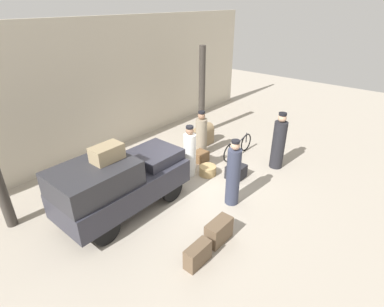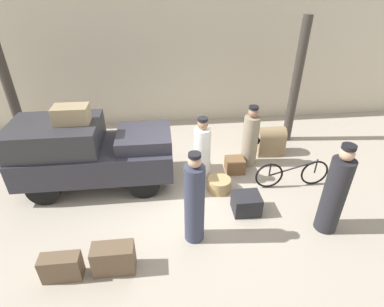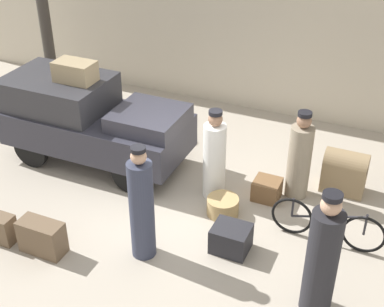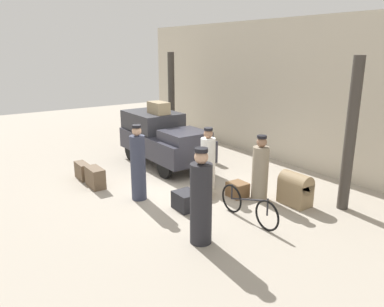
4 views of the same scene
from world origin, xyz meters
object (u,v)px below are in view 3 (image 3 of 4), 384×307
object	(u,v)px
porter_with_bicycle	(299,159)
trunk_wicker_pale	(231,238)
truck	(90,118)
conductor_in_dark_uniform	(142,207)
trunk_on_truck_roof	(75,71)
porter_lifting_near_truck	(214,158)
wicker_basket	(223,206)
suitcase_tan_flat	(345,171)
bicycle	(327,225)
suitcase_black_upright	(42,237)
porter_standing_middle	(322,259)
trunk_large_brown	(267,189)

from	to	relation	value
porter_with_bicycle	trunk_wicker_pale	size ratio (longest dim) A/B	2.88
truck	porter_with_bicycle	size ratio (longest dim) A/B	2.13
conductor_in_dark_uniform	trunk_on_truck_roof	distance (m)	3.22
truck	porter_lifting_near_truck	distance (m)	2.56
wicker_basket	trunk_wicker_pale	bearing A→B (deg)	-60.92
trunk_wicker_pale	truck	bearing A→B (deg)	157.68
porter_lifting_near_truck	truck	bearing A→B (deg)	176.71
porter_lifting_near_truck	trunk_on_truck_roof	world-z (taller)	trunk_on_truck_roof
suitcase_tan_flat	bicycle	bearing A→B (deg)	-89.54
suitcase_tan_flat	suitcase_black_upright	world-z (taller)	suitcase_tan_flat
porter_lifting_near_truck	suitcase_black_upright	bearing A→B (deg)	-126.87
porter_lifting_near_truck	trunk_on_truck_roof	distance (m)	2.96
trunk_on_truck_roof	wicker_basket	bearing A→B (deg)	-10.80
truck	suitcase_tan_flat	xyz separation A→B (m)	(4.59, 0.91, -0.48)
porter_lifting_near_truck	suitcase_tan_flat	distance (m)	2.32
conductor_in_dark_uniform	porter_lifting_near_truck	bearing A→B (deg)	77.89
porter_standing_middle	suitcase_black_upright	size ratio (longest dim) A/B	2.71
suitcase_tan_flat	trunk_large_brown	size ratio (longest dim) A/B	1.73
conductor_in_dark_uniform	porter_with_bicycle	size ratio (longest dim) A/B	1.16
suitcase_black_upright	trunk_large_brown	xyz separation A→B (m)	(2.69, 2.68, -0.09)
truck	trunk_on_truck_roof	size ratio (longest dim) A/B	4.74
trunk_wicker_pale	wicker_basket	bearing A→B (deg)	119.08
porter_lifting_near_truck	trunk_wicker_pale	distance (m)	1.54
conductor_in_dark_uniform	trunk_large_brown	world-z (taller)	conductor_in_dark_uniform
truck	trunk_large_brown	world-z (taller)	truck
bicycle	trunk_large_brown	distance (m)	1.39
conductor_in_dark_uniform	trunk_wicker_pale	xyz separation A→B (m)	(1.17, 0.61, -0.65)
conductor_in_dark_uniform	suitcase_tan_flat	size ratio (longest dim) A/B	2.37
wicker_basket	trunk_wicker_pale	world-z (taller)	trunk_wicker_pale
porter_lifting_near_truck	porter_with_bicycle	bearing A→B (deg)	24.36
trunk_large_brown	porter_with_bicycle	bearing A→B (deg)	36.53
truck	suitcase_black_upright	xyz separation A→B (m)	(0.75, -2.55, -0.62)
porter_with_bicycle	trunk_on_truck_roof	bearing A→B (deg)	-173.74
truck	wicker_basket	world-z (taller)	truck
porter_with_bicycle	trunk_large_brown	bearing A→B (deg)	-143.47
truck	trunk_wicker_pale	world-z (taller)	truck
trunk_large_brown	bicycle	bearing A→B (deg)	-32.36
conductor_in_dark_uniform	trunk_on_truck_roof	world-z (taller)	trunk_on_truck_roof
bicycle	porter_lifting_near_truck	distance (m)	2.14
truck	bicycle	bearing A→B (deg)	-7.60
porter_with_bicycle	trunk_large_brown	size ratio (longest dim) A/B	3.56
suitcase_black_upright	trunk_large_brown	world-z (taller)	suitcase_black_upright
porter_with_bicycle	suitcase_tan_flat	world-z (taller)	porter_with_bicycle
porter_standing_middle	trunk_large_brown	xyz separation A→B (m)	(-1.33, 2.13, -0.68)
wicker_basket	trunk_large_brown	size ratio (longest dim) A/B	1.17
porter_with_bicycle	suitcase_tan_flat	xyz separation A→B (m)	(0.72, 0.46, -0.33)
suitcase_black_upright	suitcase_tan_flat	bearing A→B (deg)	42.03
porter_standing_middle	porter_lifting_near_truck	bearing A→B (deg)	139.99
porter_with_bicycle	trunk_large_brown	xyz separation A→B (m)	(-0.43, -0.32, -0.55)
porter_lifting_near_truck	trunk_on_truck_roof	bearing A→B (deg)	176.95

